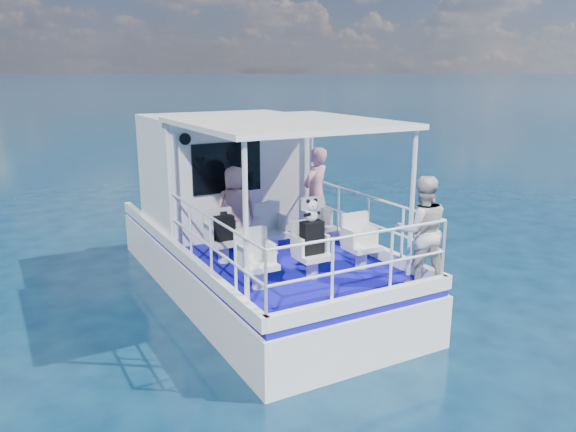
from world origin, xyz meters
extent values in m
plane|color=#071E36|center=(0.00, 0.00, 0.00)|extent=(2000.00, 2000.00, 0.00)
cube|color=white|center=(0.00, 1.00, 0.00)|extent=(3.00, 7.00, 1.60)
cube|color=#0F0A8F|center=(0.00, 1.00, 0.85)|extent=(2.90, 6.90, 0.10)
cube|color=white|center=(0.00, 2.30, 2.00)|extent=(2.85, 2.00, 2.20)
cube|color=white|center=(0.00, -0.20, 3.14)|extent=(3.00, 3.20, 0.08)
cylinder|color=white|center=(-1.35, -1.70, 2.00)|extent=(0.07, 0.07, 2.20)
cylinder|color=white|center=(1.35, -1.70, 2.00)|extent=(0.07, 0.07, 2.20)
cylinder|color=white|center=(-1.35, 1.20, 2.00)|extent=(0.07, 0.07, 2.20)
cylinder|color=white|center=(1.35, 1.20, 2.00)|extent=(0.07, 0.07, 2.20)
cube|color=silver|center=(-0.90, 0.20, 1.09)|extent=(0.48, 0.46, 0.38)
cube|color=silver|center=(0.00, 0.20, 1.09)|extent=(0.48, 0.46, 0.38)
cube|color=silver|center=(0.90, 0.20, 1.09)|extent=(0.48, 0.46, 0.38)
cube|color=silver|center=(-0.90, -1.10, 1.09)|extent=(0.48, 0.46, 0.38)
cube|color=silver|center=(0.00, -1.10, 1.09)|extent=(0.48, 0.46, 0.38)
cube|color=silver|center=(0.90, -1.10, 1.09)|extent=(0.48, 0.46, 0.38)
imported|color=tan|center=(-0.40, 0.82, 1.62)|extent=(0.57, 0.43, 1.45)
imported|color=pink|center=(1.17, 0.72, 1.74)|extent=(0.72, 0.62, 1.68)
imported|color=beige|center=(1.25, -2.05, 1.70)|extent=(0.95, 0.87, 1.60)
cube|color=black|center=(-0.89, 0.17, 1.48)|extent=(0.30, 0.17, 0.40)
cube|color=black|center=(-0.01, -1.10, 1.53)|extent=(0.33, 0.19, 0.49)
cube|color=black|center=(-0.88, 0.19, 1.71)|extent=(0.11, 0.06, 0.06)
camera|label=1|loc=(-4.14, -7.90, 3.91)|focal=35.00mm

